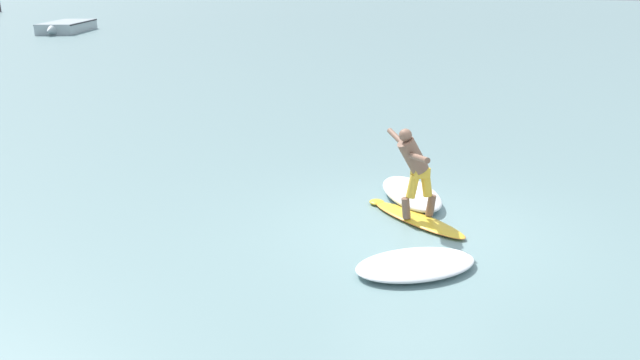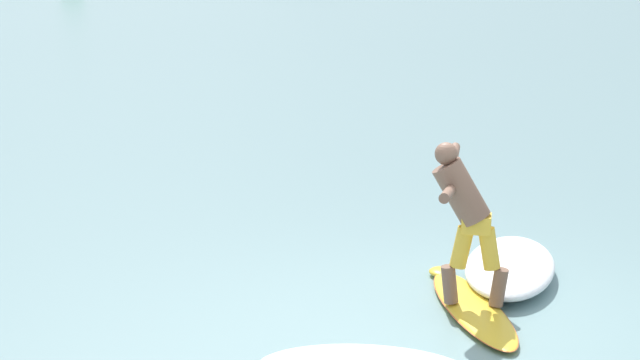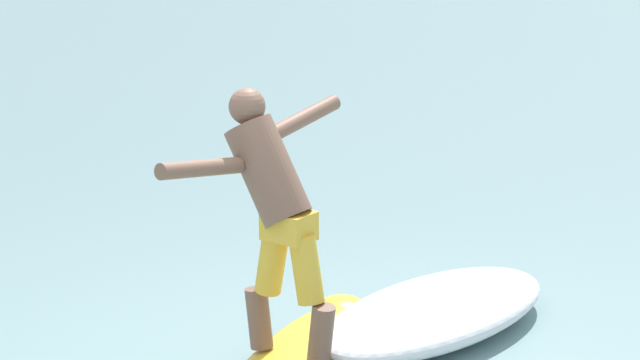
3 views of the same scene
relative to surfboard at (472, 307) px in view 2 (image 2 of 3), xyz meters
name	(u,v)px [view 2 (image 2 of 3)]	position (x,y,z in m)	size (l,w,h in m)	color
ground_plane	(454,324)	(-0.33, -0.13, -0.05)	(200.00, 200.00, 0.00)	#75989A
surfboard	(472,307)	(0.00, 0.00, 0.00)	(1.26, 2.10, 0.23)	yellow
surfer	(464,211)	(-0.10, 0.04, 0.92)	(1.09, 1.12, 1.49)	brown
wave_foam_at_nose	(510,267)	(0.89, 0.44, 0.08)	(1.96, 1.89, 0.26)	white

